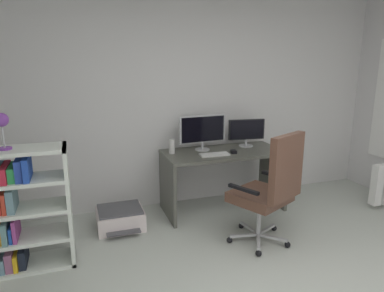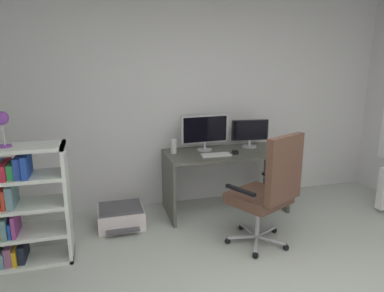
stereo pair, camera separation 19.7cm
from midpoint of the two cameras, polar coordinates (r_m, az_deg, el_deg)
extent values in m
cube|color=silver|center=(4.42, -1.53, 7.85)|extent=(5.13, 0.10, 2.68)
cube|color=#4F5047|center=(4.19, 3.85, -1.10)|extent=(1.44, 0.67, 0.04)
cube|color=#4F5047|center=(4.09, -5.40, -6.93)|extent=(0.04, 0.65, 0.71)
cube|color=#4F5047|center=(4.60, 11.89, -4.82)|extent=(0.04, 0.65, 0.71)
cylinder|color=#B2B5B7|center=(4.23, 0.36, -0.57)|extent=(0.18, 0.18, 0.01)
cylinder|color=#B2B5B7|center=(4.22, 0.36, 0.15)|extent=(0.03, 0.03, 0.10)
cube|color=#B7BABC|center=(4.18, 0.37, 2.80)|extent=(0.59, 0.07, 0.33)
cube|color=black|center=(4.16, 0.48, 2.75)|extent=(0.55, 0.04, 0.30)
cylinder|color=#B2B5B7|center=(4.46, 7.55, 0.04)|extent=(0.18, 0.18, 0.01)
cylinder|color=#B2B5B7|center=(4.45, 7.57, 0.69)|extent=(0.03, 0.03, 0.09)
cube|color=black|center=(4.41, 7.63, 2.71)|extent=(0.46, 0.09, 0.25)
cube|color=black|center=(4.39, 7.72, 2.66)|extent=(0.43, 0.06, 0.23)
cube|color=silver|center=(3.99, 2.29, -1.40)|extent=(0.34, 0.14, 0.02)
cube|color=black|center=(4.10, 5.45, -0.93)|extent=(0.08, 0.11, 0.03)
cylinder|color=silver|center=(4.06, -4.71, -0.10)|extent=(0.07, 0.07, 0.17)
cube|color=#B7BABC|center=(3.83, 10.59, -13.28)|extent=(0.28, 0.16, 0.02)
sphere|color=black|center=(3.96, 11.84, -13.04)|extent=(0.06, 0.06, 0.06)
cube|color=#B7BABC|center=(3.83, 7.88, -13.18)|extent=(0.07, 0.30, 0.02)
sphere|color=black|center=(3.95, 6.60, -12.85)|extent=(0.06, 0.06, 0.06)
cube|color=#B7BABC|center=(3.68, 6.93, -14.32)|extent=(0.30, 0.08, 0.02)
sphere|color=black|center=(3.66, 4.57, -15.10)|extent=(0.06, 0.06, 0.06)
cube|color=#B7BABC|center=(3.59, 9.22, -15.19)|extent=(0.17, 0.28, 0.02)
sphere|color=black|center=(3.47, 9.18, -16.96)|extent=(0.06, 0.06, 0.06)
cube|color=#B7BABC|center=(3.68, 11.52, -14.48)|extent=(0.23, 0.24, 0.02)
sphere|color=black|center=(3.67, 13.82, -15.42)|extent=(0.06, 0.06, 0.06)
cylinder|color=#B7BABC|center=(3.64, 9.34, -11.54)|extent=(0.04, 0.04, 0.36)
cube|color=brown|center=(3.54, 9.49, -8.14)|extent=(0.68, 0.66, 0.10)
cube|color=brown|center=(3.29, 13.55, -3.47)|extent=(0.46, 0.27, 0.62)
cube|color=black|center=(3.28, 6.70, -7.05)|extent=(0.18, 0.32, 0.03)
cube|color=black|center=(3.71, 12.12, -4.78)|extent=(0.18, 0.32, 0.03)
cube|color=silver|center=(3.39, -21.02, -8.86)|extent=(0.03, 0.35, 1.09)
cube|color=silver|center=(3.27, -27.98, -0.64)|extent=(0.74, 0.35, 0.03)
cube|color=silver|center=(3.65, -26.05, -16.89)|extent=(0.74, 0.35, 0.03)
cube|color=silver|center=(3.53, -26.51, -13.17)|extent=(0.67, 0.35, 0.03)
cube|color=silver|center=(3.43, -26.99, -9.21)|extent=(0.67, 0.35, 0.03)
cube|color=silver|center=(3.34, -27.48, -5.02)|extent=(0.67, 0.35, 0.03)
cube|color=#648A9D|center=(3.65, -29.81, -15.94)|extent=(0.04, 0.28, 0.13)
cube|color=#8F5779|center=(3.64, -28.92, -15.53)|extent=(0.06, 0.30, 0.17)
cube|color=gold|center=(3.64, -28.10, -15.72)|extent=(0.03, 0.31, 0.14)
cube|color=black|center=(3.62, -27.30, -15.51)|extent=(0.06, 0.28, 0.17)
cube|color=gold|center=(3.54, -30.22, -11.94)|extent=(0.05, 0.27, 0.15)
cube|color=slate|center=(3.51, -29.51, -11.72)|extent=(0.04, 0.31, 0.19)
cube|color=#1E4CB1|center=(3.52, -28.79, -12.07)|extent=(0.02, 0.27, 0.13)
cube|color=#973E87|center=(3.50, -28.30, -11.53)|extent=(0.03, 0.29, 0.20)
cube|color=red|center=(3.44, -30.30, -7.82)|extent=(0.04, 0.27, 0.16)
cube|color=red|center=(3.42, -29.66, -7.74)|extent=(0.03, 0.26, 0.18)
cube|color=slate|center=(3.41, -28.86, -7.49)|extent=(0.06, 0.28, 0.20)
cube|color=#BD2337|center=(3.34, -29.71, -3.80)|extent=(0.05, 0.32, 0.13)
cube|color=green|center=(3.33, -28.76, -3.81)|extent=(0.05, 0.26, 0.12)
cube|color=#25409C|center=(3.32, -27.83, -3.24)|extent=(0.05, 0.30, 0.18)
cube|color=#2145AB|center=(3.30, -26.92, -3.13)|extent=(0.05, 0.31, 0.20)
cylinder|color=purple|center=(3.29, -29.81, -0.37)|extent=(0.11, 0.11, 0.02)
cylinder|color=silver|center=(3.27, -30.03, 1.44)|extent=(0.01, 0.01, 0.20)
sphere|color=purple|center=(3.25, -30.29, 3.71)|extent=(0.11, 0.11, 0.11)
cube|color=silver|center=(4.02, -13.05, -11.53)|extent=(0.50, 0.42, 0.20)
cube|color=#4C4C51|center=(3.98, -13.14, -10.05)|extent=(0.46, 0.39, 0.02)
cube|color=#4C4C51|center=(3.81, -12.60, -13.65)|extent=(0.35, 0.10, 0.01)
cube|color=white|center=(4.81, 26.93, -5.72)|extent=(0.11, 0.10, 0.51)
camera|label=1|loc=(0.10, -91.52, -0.37)|focal=32.62mm
camera|label=2|loc=(0.10, 88.48, 0.37)|focal=32.62mm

